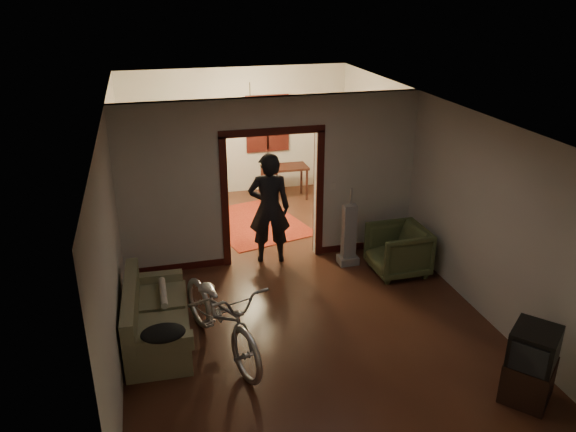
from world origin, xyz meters
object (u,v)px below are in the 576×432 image
object	(u,v)px
locker	(173,167)
sofa	(157,313)
person	(269,208)
desk	(285,183)
armchair	(398,250)
bicycle	(221,314)

from	to	relation	value
locker	sofa	bearing A→B (deg)	-99.65
sofa	locker	bearing A→B (deg)	85.76
person	desk	distance (m)	3.08
armchair	bicycle	bearing A→B (deg)	-66.15
bicycle	desk	bearing A→B (deg)	50.01
bicycle	armchair	world-z (taller)	bicycle
bicycle	locker	distance (m)	5.49
person	desk	bearing A→B (deg)	-98.26
sofa	person	size ratio (longest dim) A/B	0.92
bicycle	armchair	xyz separation A→B (m)	(3.10, 1.42, -0.15)
bicycle	armchair	bearing A→B (deg)	7.08
locker	bicycle	bearing A→B (deg)	-90.88
person	desk	size ratio (longest dim) A/B	1.95
bicycle	locker	world-z (taller)	locker
sofa	person	bearing A→B (deg)	46.72
locker	desk	xyz separation A→B (m)	(2.37, -0.24, -0.47)
bicycle	locker	size ratio (longest dim) A/B	1.26
locker	desk	bearing A→B (deg)	-8.76
bicycle	person	world-z (taller)	person
sofa	armchair	distance (m)	4.00
person	locker	distance (m)	3.39
sofa	desk	world-z (taller)	sofa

